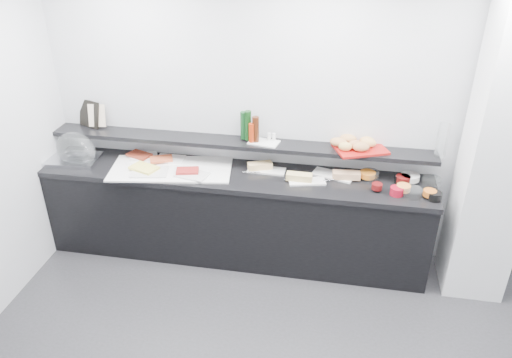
% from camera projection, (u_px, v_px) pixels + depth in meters
% --- Properties ---
extents(back_wall, '(5.00, 0.02, 2.70)m').
position_uv_depth(back_wall, '(316.00, 121.00, 4.52)').
color(back_wall, silver).
rests_on(back_wall, ground).
extents(ceiling, '(5.00, 5.00, 0.00)m').
position_uv_depth(ceiling, '(298.00, 2.00, 2.15)').
color(ceiling, white).
rests_on(ceiling, back_wall).
extents(column, '(0.50, 0.50, 2.70)m').
position_uv_depth(column, '(500.00, 150.00, 3.98)').
color(column, white).
rests_on(column, ground).
extents(buffet_cabinet, '(3.60, 0.60, 0.85)m').
position_uv_depth(buffet_cabinet, '(235.00, 217.00, 4.82)').
color(buffet_cabinet, black).
rests_on(buffet_cabinet, ground).
extents(counter_top, '(3.62, 0.62, 0.05)m').
position_uv_depth(counter_top, '(234.00, 176.00, 4.60)').
color(counter_top, black).
rests_on(counter_top, buffet_cabinet).
extents(wall_shelf, '(3.60, 0.25, 0.04)m').
position_uv_depth(wall_shelf, '(238.00, 143.00, 4.63)').
color(wall_shelf, black).
rests_on(wall_shelf, back_wall).
extents(cloche_base, '(0.53, 0.38, 0.04)m').
position_uv_depth(cloche_base, '(72.00, 159.00, 4.80)').
color(cloche_base, '#B2B3B9').
rests_on(cloche_base, counter_top).
extents(cloche_dome, '(0.49, 0.40, 0.34)m').
position_uv_depth(cloche_dome, '(76.00, 150.00, 4.75)').
color(cloche_dome, white).
rests_on(cloche_dome, cloche_base).
extents(linen_runner, '(1.18, 0.69, 0.01)m').
position_uv_depth(linen_runner, '(171.00, 169.00, 4.65)').
color(linen_runner, white).
rests_on(linen_runner, counter_top).
extents(platter_meat_a, '(0.31, 0.27, 0.01)m').
position_uv_depth(platter_meat_a, '(144.00, 156.00, 4.85)').
color(platter_meat_a, white).
rests_on(platter_meat_a, linen_runner).
extents(food_meat_a, '(0.26, 0.21, 0.02)m').
position_uv_depth(food_meat_a, '(139.00, 155.00, 4.84)').
color(food_meat_a, maroon).
rests_on(food_meat_a, platter_meat_a).
extents(platter_salmon, '(0.27, 0.18, 0.01)m').
position_uv_depth(platter_salmon, '(170.00, 159.00, 4.80)').
color(platter_salmon, white).
rests_on(platter_salmon, linen_runner).
extents(food_salmon, '(0.25, 0.21, 0.02)m').
position_uv_depth(food_salmon, '(161.00, 159.00, 4.76)').
color(food_salmon, '#CB4D29').
rests_on(food_salmon, platter_salmon).
extents(platter_cheese, '(0.37, 0.28, 0.01)m').
position_uv_depth(platter_cheese, '(150.00, 172.00, 4.57)').
color(platter_cheese, silver).
rests_on(platter_cheese, linen_runner).
extents(food_cheese, '(0.29, 0.24, 0.02)m').
position_uv_depth(food_cheese, '(144.00, 168.00, 4.60)').
color(food_cheese, '#FEED62').
rests_on(food_cheese, platter_cheese).
extents(platter_meat_b, '(0.31, 0.24, 0.01)m').
position_uv_depth(platter_meat_b, '(192.00, 175.00, 4.52)').
color(platter_meat_b, silver).
rests_on(platter_meat_b, linen_runner).
extents(food_meat_b, '(0.23, 0.17, 0.02)m').
position_uv_depth(food_meat_b, '(187.00, 171.00, 4.55)').
color(food_meat_b, maroon).
rests_on(food_meat_b, platter_meat_b).
extents(sandwich_plate_left, '(0.35, 0.16, 0.01)m').
position_uv_depth(sandwich_plate_left, '(266.00, 170.00, 4.63)').
color(sandwich_plate_left, white).
rests_on(sandwich_plate_left, counter_top).
extents(sandwich_food_left, '(0.24, 0.17, 0.06)m').
position_uv_depth(sandwich_food_left, '(260.00, 166.00, 4.63)').
color(sandwich_food_left, '#E7BD79').
rests_on(sandwich_food_left, sandwich_plate_left).
extents(tongs_left, '(0.16, 0.04, 0.01)m').
position_uv_depth(tongs_left, '(251.00, 172.00, 4.57)').
color(tongs_left, '#AEB0B5').
rests_on(tongs_left, sandwich_plate_left).
extents(sandwich_plate_mid, '(0.35, 0.21, 0.01)m').
position_uv_depth(sandwich_plate_mid, '(307.00, 181.00, 4.44)').
color(sandwich_plate_mid, white).
rests_on(sandwich_plate_mid, counter_top).
extents(sandwich_food_mid, '(0.23, 0.09, 0.06)m').
position_uv_depth(sandwich_food_mid, '(299.00, 177.00, 4.44)').
color(sandwich_food_mid, tan).
rests_on(sandwich_food_mid, sandwich_plate_mid).
extents(tongs_mid, '(0.16, 0.05, 0.01)m').
position_uv_depth(tongs_mid, '(293.00, 179.00, 4.45)').
color(tongs_mid, '#AAACB1').
rests_on(tongs_mid, sandwich_plate_mid).
extents(sandwich_plate_right, '(0.40, 0.26, 0.01)m').
position_uv_depth(sandwich_plate_right, '(333.00, 175.00, 4.55)').
color(sandwich_plate_right, white).
rests_on(sandwich_plate_right, counter_top).
extents(sandwich_food_right, '(0.25, 0.12, 0.06)m').
position_uv_depth(sandwich_food_right, '(346.00, 175.00, 4.47)').
color(sandwich_food_right, tan).
rests_on(sandwich_food_right, sandwich_plate_right).
extents(tongs_right, '(0.15, 0.07, 0.01)m').
position_uv_depth(tongs_right, '(332.00, 180.00, 4.44)').
color(tongs_right, silver).
rests_on(tongs_right, sandwich_plate_right).
extents(bowl_glass_fruit, '(0.20, 0.20, 0.07)m').
position_uv_depth(bowl_glass_fruit, '(370.00, 175.00, 4.49)').
color(bowl_glass_fruit, white).
rests_on(bowl_glass_fruit, counter_top).
extents(fill_glass_fruit, '(0.17, 0.17, 0.05)m').
position_uv_depth(fill_glass_fruit, '(368.00, 174.00, 4.47)').
color(fill_glass_fruit, orange).
rests_on(fill_glass_fruit, bowl_glass_fruit).
extents(bowl_black_jam, '(0.16, 0.16, 0.07)m').
position_uv_depth(bowl_black_jam, '(403.00, 179.00, 4.42)').
color(bowl_black_jam, black).
rests_on(bowl_black_jam, counter_top).
extents(fill_black_jam, '(0.16, 0.16, 0.05)m').
position_uv_depth(fill_black_jam, '(403.00, 179.00, 4.40)').
color(fill_black_jam, '#590D0C').
rests_on(fill_black_jam, bowl_black_jam).
extents(bowl_glass_cream, '(0.19, 0.19, 0.07)m').
position_uv_depth(bowl_glass_cream, '(432.00, 181.00, 4.38)').
color(bowl_glass_cream, silver).
rests_on(bowl_glass_cream, counter_top).
extents(fill_glass_cream, '(0.21, 0.21, 0.05)m').
position_uv_depth(fill_glass_cream, '(410.00, 177.00, 4.43)').
color(fill_glass_cream, white).
rests_on(fill_glass_cream, bowl_glass_cream).
extents(bowl_red_jam, '(0.13, 0.13, 0.07)m').
position_uv_depth(bowl_red_jam, '(397.00, 191.00, 4.23)').
color(bowl_red_jam, maroon).
rests_on(bowl_red_jam, counter_top).
extents(fill_red_jam, '(0.12, 0.12, 0.05)m').
position_uv_depth(fill_red_jam, '(377.00, 186.00, 4.28)').
color(fill_red_jam, '#520B0C').
rests_on(fill_red_jam, bowl_red_jam).
extents(bowl_glass_salmon, '(0.17, 0.17, 0.07)m').
position_uv_depth(bowl_glass_salmon, '(412.00, 192.00, 4.21)').
color(bowl_glass_salmon, silver).
rests_on(bowl_glass_salmon, counter_top).
extents(fill_glass_salmon, '(0.13, 0.13, 0.05)m').
position_uv_depth(fill_glass_salmon, '(403.00, 188.00, 4.26)').
color(fill_glass_salmon, orange).
rests_on(fill_glass_salmon, bowl_glass_salmon).
extents(bowl_black_fruit, '(0.15, 0.15, 0.07)m').
position_uv_depth(bowl_black_fruit, '(434.00, 196.00, 4.17)').
color(bowl_black_fruit, black).
rests_on(bowl_black_fruit, counter_top).
extents(fill_black_fruit, '(0.14, 0.14, 0.05)m').
position_uv_depth(fill_black_fruit, '(430.00, 193.00, 4.18)').
color(fill_black_fruit, '#C5601A').
rests_on(fill_black_fruit, bowl_black_fruit).
extents(framed_print, '(0.26, 0.16, 0.26)m').
position_uv_depth(framed_print, '(89.00, 114.00, 4.87)').
color(framed_print, black).
rests_on(framed_print, wall_shelf).
extents(print_art, '(0.17, 0.07, 0.22)m').
position_uv_depth(print_art, '(97.00, 116.00, 4.83)').
color(print_art, beige).
rests_on(print_art, framed_print).
extents(condiment_tray, '(0.30, 0.22, 0.01)m').
position_uv_depth(condiment_tray, '(264.00, 142.00, 4.58)').
color(condiment_tray, white).
rests_on(condiment_tray, wall_shelf).
extents(bottle_green_a, '(0.08, 0.08, 0.26)m').
position_uv_depth(bottle_green_a, '(244.00, 125.00, 4.58)').
color(bottle_green_a, '#0F3A18').
rests_on(bottle_green_a, condiment_tray).
extents(bottle_brown, '(0.07, 0.07, 0.24)m').
position_uv_depth(bottle_brown, '(256.00, 129.00, 4.52)').
color(bottle_brown, '#3E1A0B').
rests_on(bottle_brown, condiment_tray).
extents(bottle_green_b, '(0.08, 0.08, 0.28)m').
position_uv_depth(bottle_green_b, '(248.00, 126.00, 4.55)').
color(bottle_green_b, '#0E3310').
rests_on(bottle_green_b, condiment_tray).
extents(bottle_hot, '(0.06, 0.06, 0.18)m').
position_uv_depth(bottle_hot, '(251.00, 133.00, 4.53)').
color(bottle_hot, '#A82A0C').
rests_on(bottle_hot, condiment_tray).
extents(shaker_salt, '(0.04, 0.04, 0.07)m').
position_uv_depth(shaker_salt, '(274.00, 137.00, 4.58)').
color(shaker_salt, white).
rests_on(shaker_salt, condiment_tray).
extents(shaker_pepper, '(0.04, 0.04, 0.07)m').
position_uv_depth(shaker_pepper, '(269.00, 137.00, 4.59)').
color(shaker_pepper, silver).
rests_on(shaker_pepper, condiment_tray).
extents(bread_tray, '(0.53, 0.45, 0.02)m').
position_uv_depth(bread_tray, '(360.00, 149.00, 4.45)').
color(bread_tray, '#A91512').
rests_on(bread_tray, wall_shelf).
extents(bread_roll_nw, '(0.17, 0.12, 0.08)m').
position_uv_depth(bread_roll_nw, '(348.00, 139.00, 4.52)').
color(bread_roll_nw, tan).
rests_on(bread_roll_nw, bread_tray).
extents(bread_roll_n, '(0.14, 0.10, 0.08)m').
position_uv_depth(bread_roll_n, '(367.00, 141.00, 4.47)').
color(bread_roll_n, tan).
rests_on(bread_roll_n, bread_tray).
extents(bread_roll_ne, '(0.15, 0.11, 0.08)m').
position_uv_depth(bread_roll_ne, '(368.00, 143.00, 4.44)').
color(bread_roll_ne, tan).
rests_on(bread_roll_ne, bread_tray).
extents(bread_roll_sw, '(0.12, 0.08, 0.08)m').
position_uv_depth(bread_roll_sw, '(345.00, 146.00, 4.37)').
color(bread_roll_sw, gold).
rests_on(bread_roll_sw, bread_tray).
extents(bread_roll_s, '(0.16, 0.12, 0.08)m').
position_uv_depth(bread_roll_s, '(361.00, 147.00, 4.36)').
color(bread_roll_s, '#B27744').
rests_on(bread_roll_s, bread_tray).
extents(bread_roll_midw, '(0.17, 0.12, 0.08)m').
position_uv_depth(bread_roll_midw, '(338.00, 142.00, 4.45)').
color(bread_roll_midw, '#BA7F47').
rests_on(bread_roll_midw, bread_tray).
extents(bread_roll_mide, '(0.14, 0.10, 0.08)m').
position_uv_depth(bread_roll_mide, '(355.00, 145.00, 4.40)').
color(bread_roll_mide, '#B07043').
rests_on(bread_roll_mide, bread_tray).
extents(carafe, '(0.10, 0.10, 0.30)m').
position_uv_depth(carafe, '(442.00, 140.00, 4.27)').
color(carafe, white).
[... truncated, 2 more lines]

